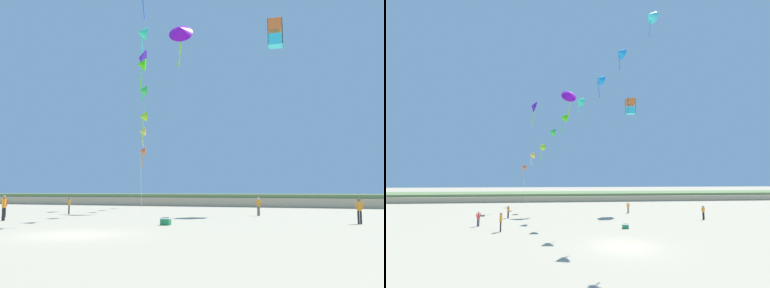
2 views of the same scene
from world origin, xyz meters
TOP-DOWN VIEW (x-y plane):
  - ground_plane at (0.00, 0.00)m, footprint 240.00×240.00m
  - dune_ridge at (0.00, 41.22)m, footprint 120.00×13.09m
  - person_near_left at (-10.02, 6.11)m, footprint 0.24×0.61m
  - person_near_right at (12.94, 11.06)m, footprint 0.56×0.22m
  - person_mid_center at (-10.67, 14.33)m, footprint 0.39×0.45m
  - person_far_left at (-12.84, 9.11)m, footprint 0.51×0.28m
  - person_far_right at (5.55, 17.49)m, footprint 0.51×0.28m
  - kite_banner_string at (-1.98, 11.21)m, footprint 18.39×35.59m
  - large_kite_low_lead at (6.98, 19.68)m, footprint 1.40×1.40m
  - large_kite_mid_trail at (-8.64, 24.00)m, footprint 1.63×2.21m
  - large_kite_high_solo at (-2.70, 20.85)m, footprint 2.83×2.41m
  - beach_cooler at (1.94, 6.47)m, footprint 0.58×0.41m

SIDE VIEW (x-z plane):
  - ground_plane at x=0.00m, z-range 0.00..0.00m
  - beach_cooler at x=1.94m, z-range -0.02..0.45m
  - dune_ridge at x=0.00m, z-range 0.00..1.61m
  - person_far_right at x=5.55m, z-range 0.12..1.61m
  - person_mid_center at x=-10.67m, z-range 0.12..1.62m
  - person_far_left at x=-12.84m, z-range 0.12..1.62m
  - person_near_right at x=12.94m, z-range 0.12..1.72m
  - person_near_left at x=-10.02m, z-range 0.14..1.86m
  - kite_banner_string at x=-1.98m, z-range 3.15..25.63m
  - large_kite_low_lead at x=6.98m, z-range 15.03..17.49m
  - large_kite_mid_trail at x=-8.64m, z-range 14.72..19.34m
  - large_kite_high_solo at x=-2.70m, z-range 15.78..20.80m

